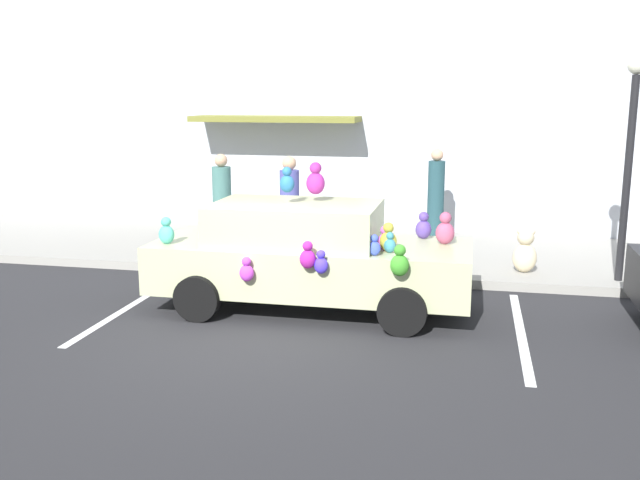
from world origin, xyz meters
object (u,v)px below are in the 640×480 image
(street_lamp_post, at_px, (630,144))
(pedestrian_walking_past, at_px, (222,205))
(teddy_bear_on_sidewalk, at_px, (525,252))
(pedestrian_by_lamp, at_px, (290,211))
(plush_covered_car, at_px, (308,255))
(pedestrian_near_shopfront, at_px, (436,199))

(street_lamp_post, height_order, pedestrian_walking_past, street_lamp_post)
(teddy_bear_on_sidewalk, distance_m, pedestrian_walking_past, 5.58)
(teddy_bear_on_sidewalk, bearing_deg, pedestrian_by_lamp, 178.58)
(pedestrian_walking_past, relative_size, pedestrian_by_lamp, 0.98)
(street_lamp_post, xyz_separation_m, pedestrian_walking_past, (-6.96, 0.85, -1.31))
(plush_covered_car, height_order, teddy_bear_on_sidewalk, plush_covered_car)
(plush_covered_car, distance_m, pedestrian_by_lamp, 2.56)
(teddy_bear_on_sidewalk, bearing_deg, pedestrian_walking_past, 173.53)
(plush_covered_car, distance_m, pedestrian_walking_past, 3.75)
(plush_covered_car, bearing_deg, teddy_bear_on_sidewalk, 35.80)
(pedestrian_by_lamp, bearing_deg, pedestrian_walking_past, 160.19)
(plush_covered_car, relative_size, street_lamp_post, 1.30)
(plush_covered_car, xyz_separation_m, street_lamp_post, (4.61, 2.06, 1.51))
(plush_covered_car, distance_m, pedestrian_near_shopfront, 4.60)
(teddy_bear_on_sidewalk, relative_size, pedestrian_walking_past, 0.41)
(street_lamp_post, height_order, pedestrian_by_lamp, street_lamp_post)
(street_lamp_post, distance_m, pedestrian_near_shopfront, 3.99)
(plush_covered_car, height_order, pedestrian_near_shopfront, plush_covered_car)
(street_lamp_post, relative_size, pedestrian_by_lamp, 1.88)
(plush_covered_car, xyz_separation_m, pedestrian_by_lamp, (-0.89, 2.39, 0.22))
(plush_covered_car, relative_size, pedestrian_near_shopfront, 2.41)
(pedestrian_by_lamp, bearing_deg, street_lamp_post, -3.41)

